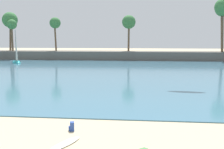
# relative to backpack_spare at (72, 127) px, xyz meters

# --- Properties ---
(sea) EXTENTS (220.00, 87.55, 0.06)m
(sea) POSITION_rel_backpack_spare_xyz_m (-0.42, 45.95, -0.18)
(sea) COLOR teal
(sea) RESTS_ON ground
(palm_headland) EXTENTS (103.36, 6.00, 12.19)m
(palm_headland) POSITION_rel_backpack_spare_xyz_m (1.75, 49.70, 2.42)
(palm_headland) COLOR #605B54
(palm_headland) RESTS_ON ground
(backpack_spare) EXTENTS (0.33, 0.34, 0.44)m
(backpack_spare) POSITION_rel_backpack_spare_xyz_m (0.00, 0.00, 0.00)
(backpack_spare) COLOR #2D4C9E
(backpack_spare) RESTS_ON ground
(surfboard) EXTENTS (1.23, 2.15, 0.08)m
(surfboard) POSITION_rel_backpack_spare_xyz_m (0.19, -1.94, -0.17)
(surfboard) COLOR white
(surfboard) RESTS_ON ground
(sailboat_near_shore) EXTENTS (3.47, 4.44, 6.40)m
(sailboat_near_shore) POSITION_rel_backpack_spare_xyz_m (-20.09, 39.15, 0.43)
(sailboat_near_shore) COLOR teal
(sailboat_near_shore) RESTS_ON sea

